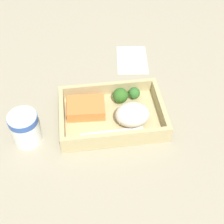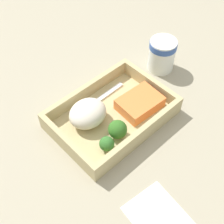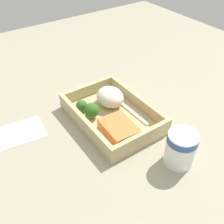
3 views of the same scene
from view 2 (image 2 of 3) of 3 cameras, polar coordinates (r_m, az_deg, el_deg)
The scene contains 10 objects.
ground_plane at distance 73.38cm, azimuth -0.00°, elevation -1.83°, with size 160.00×160.00×2.00cm, color #A0977F.
takeout_tray at distance 72.11cm, azimuth -0.00°, elevation -1.05°, with size 26.81×18.81×1.20cm, color tan.
tray_rim at distance 70.26cm, azimuth -0.00°, elevation 0.14°, with size 26.81×18.81×3.54cm.
salmon_fillet at distance 72.55cm, azimuth 5.09°, elevation 1.62°, with size 9.78×7.27×2.87cm, color orange.
mashed_potatoes at distance 68.90cm, azimuth -4.46°, elevation -0.27°, with size 8.74×7.49×5.35cm, color silver.
broccoli_floret_1 at distance 64.92cm, azimuth -0.96°, elevation -5.85°, with size 3.19×3.19×3.55cm.
broccoli_floret_2 at distance 66.44cm, azimuth 1.02°, elevation -3.24°, with size 4.14×4.14×4.49cm.
fork at distance 74.07cm, azimuth -3.16°, elevation 1.71°, with size 15.83×2.26×0.44cm.
paper_cup at distance 82.35cm, azimuth 9.13°, elevation 10.53°, with size 7.00×7.00×8.75cm.
receipt_slip at distance 61.43cm, azimuth 9.38°, elevation -19.37°, with size 9.35×14.04×0.24cm, color white.
Camera 2 is at (30.51, 32.47, 57.30)cm, focal length 50.00 mm.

